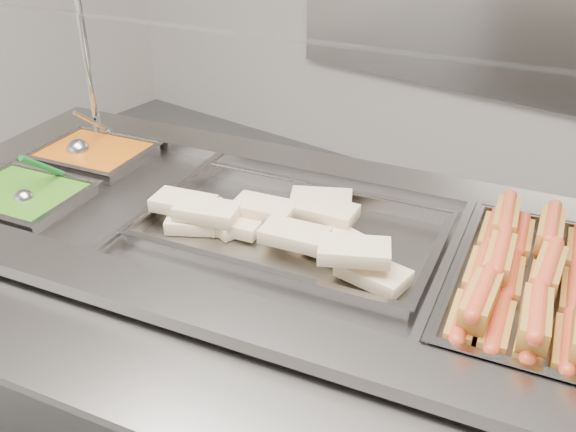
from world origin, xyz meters
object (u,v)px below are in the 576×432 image
Objects in this scene: pan_hotdogs at (538,299)px; steam_counter at (272,360)px; sneeze_guard at (307,47)px; serving_spoon at (28,193)px; pan_wraps at (292,235)px; ladle at (80,149)px.

steam_counter is at bearing -167.58° from pan_hotdogs.
sneeze_guard reaches higher than serving_spoon.
pan_wraps is 4.01× the size of ladle.
steam_counter is 0.87m from ladle.
serving_spoon reaches higher than pan_wraps.
steam_counter is 2.69× the size of pan_wraps.
steam_counter is 0.78m from pan_hotdogs.
serving_spoon is at bearing -153.88° from steam_counter.
sneeze_guard reaches higher than steam_counter.
sneeze_guard is at bearing 173.14° from pan_hotdogs.
serving_spoon is (0.13, -0.27, 0.00)m from ladle.
serving_spoon is at bearing -63.57° from ladle.
steam_counter is at bearing 1.63° from ladle.
steam_counter is 3.30× the size of pan_hotdogs.
ladle is at bearing -177.52° from pan_wraps.
sneeze_guard reaches higher than pan_hotdogs.
pan_wraps is at bearing -62.23° from sneeze_guard.
serving_spoon is (-0.54, -0.51, -0.37)m from sneeze_guard.
pan_hotdogs is (0.68, -0.08, -0.42)m from sneeze_guard.
ladle is (-0.72, -0.02, 0.48)m from steam_counter.
serving_spoon reaches higher than pan_hotdogs.
ladle is at bearing -173.27° from pan_hotdogs.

